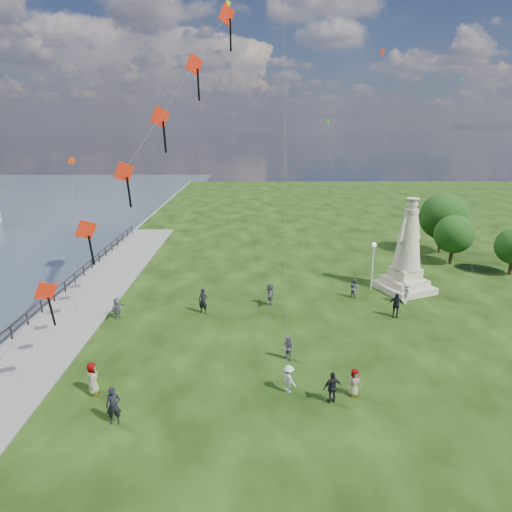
{
  "coord_description": "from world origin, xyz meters",
  "views": [
    {
      "loc": [
        -1.22,
        -16.3,
        12.82
      ],
      "look_at": [
        -1.0,
        8.0,
        5.5
      ],
      "focal_mm": 30.0,
      "sensor_mm": 36.0,
      "label": 1
    }
  ],
  "objects_px": {
    "person_2": "(289,379)",
    "person_11": "(270,294)",
    "person_8": "(406,293)",
    "person_0": "(113,406)",
    "statue": "(407,257)",
    "person_1": "(288,348)",
    "person_7": "(354,288)",
    "person_4": "(354,383)",
    "person_10": "(93,378)",
    "person_5": "(117,308)",
    "person_9": "(396,305)",
    "person_3": "(332,387)",
    "lamppost": "(373,256)",
    "person_6": "(203,301)"
  },
  "relations": [
    {
      "from": "person_2",
      "to": "person_11",
      "type": "xyz_separation_m",
      "value": [
        -0.48,
        11.0,
        0.15
      ]
    },
    {
      "from": "person_8",
      "to": "person_0",
      "type": "bearing_deg",
      "value": -72.75
    },
    {
      "from": "statue",
      "to": "person_2",
      "type": "xyz_separation_m",
      "value": [
        -10.62,
        -13.98,
        -2.14
      ]
    },
    {
      "from": "person_1",
      "to": "person_7",
      "type": "bearing_deg",
      "value": 105.59
    },
    {
      "from": "person_4",
      "to": "person_10",
      "type": "bearing_deg",
      "value": 164.63
    },
    {
      "from": "person_4",
      "to": "person_5",
      "type": "xyz_separation_m",
      "value": [
        -14.44,
        9.13,
        0.04
      ]
    },
    {
      "from": "person_7",
      "to": "person_9",
      "type": "bearing_deg",
      "value": 173.07
    },
    {
      "from": "person_0",
      "to": "person_4",
      "type": "distance_m",
      "value": 11.43
    },
    {
      "from": "person_1",
      "to": "person_4",
      "type": "height_order",
      "value": "person_1"
    },
    {
      "from": "person_4",
      "to": "person_8",
      "type": "relative_size",
      "value": 0.85
    },
    {
      "from": "statue",
      "to": "person_11",
      "type": "bearing_deg",
      "value": 173.26
    },
    {
      "from": "person_1",
      "to": "person_2",
      "type": "distance_m",
      "value": 3.05
    },
    {
      "from": "person_3",
      "to": "person_7",
      "type": "relative_size",
      "value": 1.08
    },
    {
      "from": "person_11",
      "to": "person_5",
      "type": "bearing_deg",
      "value": -79.33
    },
    {
      "from": "person_4",
      "to": "person_5",
      "type": "bearing_deg",
      "value": 133.69
    },
    {
      "from": "person_3",
      "to": "person_9",
      "type": "distance_m",
      "value": 11.53
    },
    {
      "from": "person_5",
      "to": "person_3",
      "type": "bearing_deg",
      "value": -103.73
    },
    {
      "from": "person_7",
      "to": "person_10",
      "type": "xyz_separation_m",
      "value": [
        -15.92,
        -12.57,
        0.09
      ]
    },
    {
      "from": "lamppost",
      "to": "person_9",
      "type": "distance_m",
      "value": 5.69
    },
    {
      "from": "person_4",
      "to": "person_10",
      "type": "xyz_separation_m",
      "value": [
        -13.0,
        0.31,
        0.12
      ]
    },
    {
      "from": "person_6",
      "to": "person_7",
      "type": "height_order",
      "value": "person_6"
    },
    {
      "from": "lamppost",
      "to": "person_8",
      "type": "xyz_separation_m",
      "value": [
        1.83,
        -2.87,
        -2.04
      ]
    },
    {
      "from": "person_1",
      "to": "person_3",
      "type": "xyz_separation_m",
      "value": [
        1.83,
        -3.92,
        0.06
      ]
    },
    {
      "from": "lamppost",
      "to": "person_3",
      "type": "bearing_deg",
      "value": -111.47
    },
    {
      "from": "person_6",
      "to": "person_1",
      "type": "bearing_deg",
      "value": -32.68
    },
    {
      "from": "person_5",
      "to": "person_10",
      "type": "height_order",
      "value": "person_10"
    },
    {
      "from": "person_4",
      "to": "person_5",
      "type": "distance_m",
      "value": 17.09
    },
    {
      "from": "lamppost",
      "to": "person_6",
      "type": "relative_size",
      "value": 2.15
    },
    {
      "from": "person_6",
      "to": "person_11",
      "type": "height_order",
      "value": "person_6"
    },
    {
      "from": "person_8",
      "to": "person_9",
      "type": "relative_size",
      "value": 0.95
    },
    {
      "from": "person_2",
      "to": "person_1",
      "type": "bearing_deg",
      "value": -42.88
    },
    {
      "from": "person_2",
      "to": "person_7",
      "type": "xyz_separation_m",
      "value": [
        6.14,
        12.53,
        0.02
      ]
    },
    {
      "from": "statue",
      "to": "person_11",
      "type": "relative_size",
      "value": 4.29
    },
    {
      "from": "person_1",
      "to": "statue",
      "type": "bearing_deg",
      "value": 94.03
    },
    {
      "from": "lamppost",
      "to": "person_2",
      "type": "height_order",
      "value": "lamppost"
    },
    {
      "from": "person_0",
      "to": "person_2",
      "type": "distance_m",
      "value": 8.36
    },
    {
      "from": "person_3",
      "to": "person_8",
      "type": "distance_m",
      "value": 14.41
    },
    {
      "from": "lamppost",
      "to": "person_4",
      "type": "bearing_deg",
      "value": -108.08
    },
    {
      "from": "person_7",
      "to": "person_8",
      "type": "bearing_deg",
      "value": -145.53
    },
    {
      "from": "person_1",
      "to": "person_4",
      "type": "xyz_separation_m",
      "value": [
        3.01,
        -3.39,
        -0.03
      ]
    },
    {
      "from": "person_0",
      "to": "person_7",
      "type": "distance_m",
      "value": 20.53
    },
    {
      "from": "person_10",
      "to": "person_9",
      "type": "bearing_deg",
      "value": -70.81
    },
    {
      "from": "lamppost",
      "to": "person_3",
      "type": "relative_size",
      "value": 2.46
    },
    {
      "from": "person_3",
      "to": "person_9",
      "type": "relative_size",
      "value": 0.9
    },
    {
      "from": "person_9",
      "to": "person_1",
      "type": "bearing_deg",
      "value": -131.19
    },
    {
      "from": "person_6",
      "to": "person_10",
      "type": "bearing_deg",
      "value": -97.64
    },
    {
      "from": "lamppost",
      "to": "person_2",
      "type": "relative_size",
      "value": 2.74
    },
    {
      "from": "person_9",
      "to": "person_11",
      "type": "bearing_deg",
      "value": 179.08
    },
    {
      "from": "person_1",
      "to": "person_2",
      "type": "xyz_separation_m",
      "value": [
        -0.21,
        -3.04,
        -0.02
      ]
    },
    {
      "from": "person_2",
      "to": "person_9",
      "type": "xyz_separation_m",
      "value": [
        8.25,
        8.83,
        0.17
      ]
    }
  ]
}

